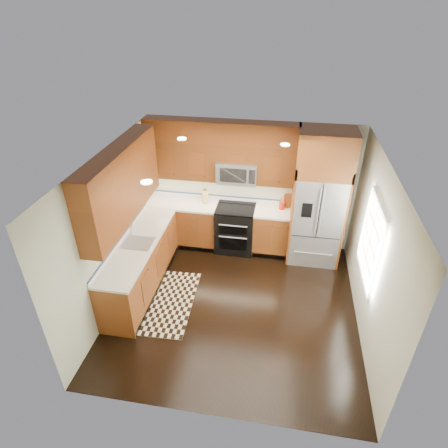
% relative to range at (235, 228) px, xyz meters
% --- Properties ---
extents(ground, '(4.00, 4.00, 0.00)m').
position_rel_range_xyz_m(ground, '(0.25, -1.67, -0.47)').
color(ground, black).
rests_on(ground, ground).
extents(wall_back, '(4.00, 0.02, 2.60)m').
position_rel_range_xyz_m(wall_back, '(0.25, 0.33, 0.83)').
color(wall_back, beige).
rests_on(wall_back, ground).
extents(wall_left, '(0.02, 4.00, 2.60)m').
position_rel_range_xyz_m(wall_left, '(-1.75, -1.67, 0.83)').
color(wall_left, beige).
rests_on(wall_left, ground).
extents(wall_right, '(0.02, 4.00, 2.60)m').
position_rel_range_xyz_m(wall_right, '(2.25, -1.67, 0.83)').
color(wall_right, beige).
rests_on(wall_right, ground).
extents(window, '(0.04, 1.10, 1.30)m').
position_rel_range_xyz_m(window, '(2.23, -1.47, 0.93)').
color(window, white).
rests_on(window, ground).
extents(base_cabinets, '(2.85, 3.00, 0.90)m').
position_rel_range_xyz_m(base_cabinets, '(-0.98, -0.77, -0.02)').
color(base_cabinets, brown).
rests_on(base_cabinets, ground).
extents(countertop, '(2.86, 3.01, 0.04)m').
position_rel_range_xyz_m(countertop, '(-0.84, -0.65, 0.45)').
color(countertop, silver).
rests_on(countertop, base_cabinets).
extents(upper_cabinets, '(2.85, 3.00, 1.15)m').
position_rel_range_xyz_m(upper_cabinets, '(-0.90, -0.58, 1.56)').
color(upper_cabinets, maroon).
rests_on(upper_cabinets, ground).
extents(range, '(0.76, 0.67, 0.95)m').
position_rel_range_xyz_m(range, '(0.00, 0.00, 0.00)').
color(range, black).
rests_on(range, ground).
extents(microwave, '(0.76, 0.40, 0.42)m').
position_rel_range_xyz_m(microwave, '(-0.00, 0.13, 1.19)').
color(microwave, '#B2B2B7').
rests_on(microwave, ground).
extents(refrigerator, '(0.98, 0.75, 2.60)m').
position_rel_range_xyz_m(refrigerator, '(1.55, -0.04, 0.83)').
color(refrigerator, '#B2B2B7').
rests_on(refrigerator, ground).
extents(sink_faucet, '(0.54, 0.44, 0.37)m').
position_rel_range_xyz_m(sink_faucet, '(-1.48, -1.44, 0.52)').
color(sink_faucet, '#B2B2B7').
rests_on(sink_faucet, countertop).
extents(rug, '(1.02, 1.63, 0.01)m').
position_rel_range_xyz_m(rug, '(-0.95, -1.80, -0.46)').
color(rug, black).
rests_on(rug, ground).
extents(knife_block, '(0.16, 0.18, 0.31)m').
position_rel_range_xyz_m(knife_block, '(-0.64, 0.16, 0.60)').
color(knife_block, tan).
rests_on(knife_block, countertop).
extents(utensil_crock, '(0.12, 0.12, 0.33)m').
position_rel_range_xyz_m(utensil_crock, '(0.89, 0.13, 0.58)').
color(utensil_crock, '#AF1E15').
rests_on(utensil_crock, countertop).
extents(cutting_board, '(0.31, 0.31, 0.02)m').
position_rel_range_xyz_m(cutting_board, '(1.00, 0.21, 0.48)').
color(cutting_board, maroon).
rests_on(cutting_board, countertop).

